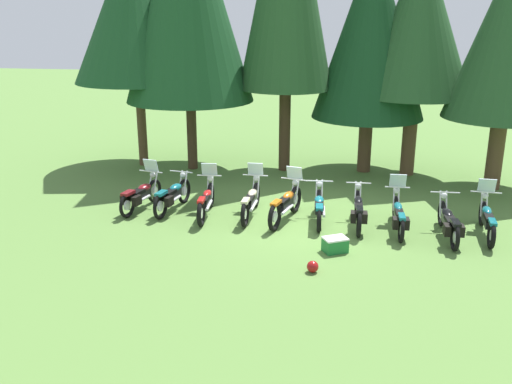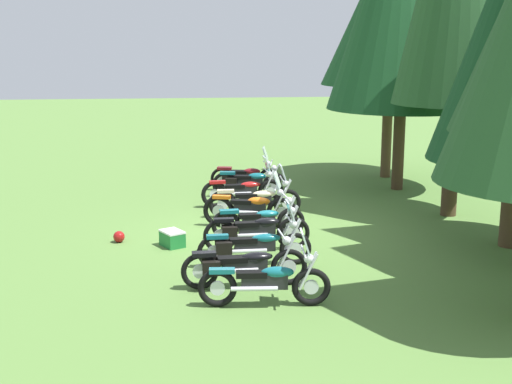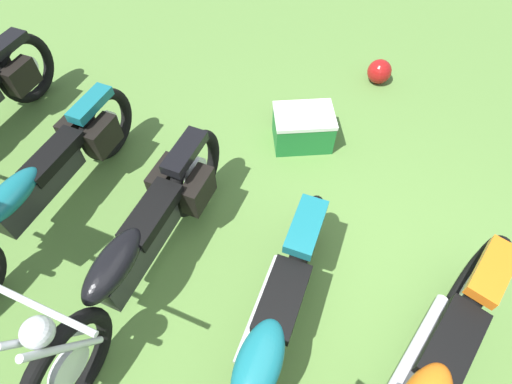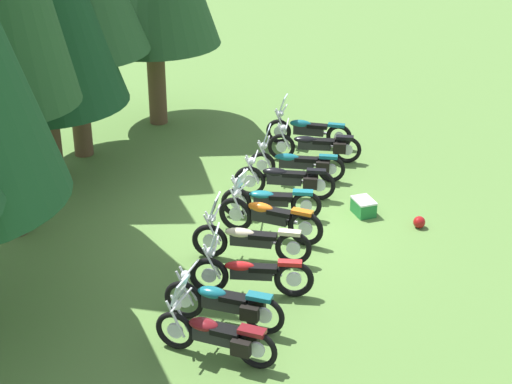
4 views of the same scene
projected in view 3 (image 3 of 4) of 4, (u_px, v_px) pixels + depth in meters
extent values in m
plane|color=#547A38|center=(338.00, 361.00, 2.80)|extent=(80.00, 80.00, 0.00)
torus|color=black|center=(472.00, 285.00, 2.72)|extent=(0.31, 0.78, 0.78)
cylinder|color=silver|center=(472.00, 285.00, 2.72)|extent=(0.12, 0.30, 0.30)
cube|color=black|center=(428.00, 381.00, 2.26)|extent=(0.38, 0.80, 0.27)
cube|color=black|center=(453.00, 343.00, 2.25)|extent=(0.34, 0.56, 0.10)
cube|color=#D16014|center=(493.00, 271.00, 2.39)|extent=(0.28, 0.47, 0.08)
cylinder|color=silver|center=(416.00, 347.00, 2.46)|extent=(0.27, 0.78, 0.08)
torus|color=black|center=(305.00, 240.00, 2.98)|extent=(0.15, 0.68, 0.68)
cylinder|color=silver|center=(305.00, 240.00, 2.98)|extent=(0.06, 0.26, 0.26)
cube|color=black|center=(271.00, 335.00, 2.48)|extent=(0.25, 0.77, 0.21)
ellipsoid|color=#14606B|center=(259.00, 364.00, 2.26)|extent=(0.29, 0.55, 0.16)
cube|color=black|center=(282.00, 298.00, 2.52)|extent=(0.27, 0.52, 0.10)
cube|color=#14606B|center=(306.00, 226.00, 2.68)|extent=(0.21, 0.45, 0.08)
cylinder|color=silver|center=(260.00, 307.00, 2.66)|extent=(0.12, 0.76, 0.08)
torus|color=black|center=(69.00, 367.00, 2.43)|extent=(0.11, 0.74, 0.74)
cylinder|color=silver|center=(69.00, 367.00, 2.43)|extent=(0.06, 0.29, 0.29)
torus|color=black|center=(196.00, 174.00, 3.31)|extent=(0.11, 0.74, 0.74)
cylinder|color=silver|center=(196.00, 174.00, 3.31)|extent=(0.06, 0.29, 0.29)
cube|color=black|center=(138.00, 248.00, 2.78)|extent=(0.19, 0.80, 0.25)
ellipsoid|color=black|center=(113.00, 265.00, 2.53)|extent=(0.23, 0.57, 0.20)
cube|color=black|center=(152.00, 213.00, 2.80)|extent=(0.22, 0.53, 0.10)
cube|color=black|center=(185.00, 152.00, 2.98)|extent=(0.17, 0.44, 0.08)
cylinder|color=silver|center=(66.00, 348.00, 2.21)|extent=(0.05, 0.34, 0.65)
cylinder|color=silver|center=(46.00, 338.00, 2.24)|extent=(0.05, 0.34, 0.65)
cylinder|color=silver|center=(39.00, 308.00, 1.99)|extent=(0.67, 0.05, 0.04)
sphere|color=silver|center=(38.00, 332.00, 2.04)|extent=(0.17, 0.17, 0.17)
cylinder|color=silver|center=(142.00, 229.00, 2.97)|extent=(0.10, 0.80, 0.08)
cube|color=black|center=(198.00, 190.00, 3.08)|extent=(0.15, 0.32, 0.26)
cube|color=black|center=(166.00, 179.00, 3.15)|extent=(0.15, 0.32, 0.26)
torus|color=black|center=(107.00, 125.00, 3.69)|extent=(0.11, 0.67, 0.67)
cylinder|color=silver|center=(107.00, 125.00, 3.69)|extent=(0.05, 0.26, 0.26)
cube|color=black|center=(39.00, 186.00, 3.15)|extent=(0.18, 0.83, 0.23)
ellipsoid|color=#14606B|center=(9.00, 197.00, 2.91)|extent=(0.22, 0.59, 0.18)
cube|color=black|center=(53.00, 155.00, 3.18)|extent=(0.21, 0.56, 0.10)
cube|color=#14606B|center=(90.00, 104.00, 3.39)|extent=(0.16, 0.44, 0.08)
cylinder|color=silver|center=(49.00, 171.00, 3.34)|extent=(0.09, 0.83, 0.08)
cube|color=black|center=(103.00, 136.00, 3.47)|extent=(0.15, 0.32, 0.26)
cube|color=black|center=(77.00, 127.00, 3.53)|extent=(0.15, 0.32, 0.26)
torus|color=black|center=(26.00, 69.00, 4.14)|extent=(0.13, 0.70, 0.70)
cylinder|color=silver|center=(26.00, 69.00, 4.14)|extent=(0.06, 0.27, 0.27)
cube|color=black|center=(5.00, 45.00, 3.84)|extent=(0.21, 0.45, 0.08)
cube|color=black|center=(21.00, 76.00, 3.92)|extent=(0.15, 0.33, 0.26)
cube|color=#1E7233|center=(303.00, 130.00, 3.90)|extent=(0.66, 0.60, 0.32)
cube|color=silver|center=(305.00, 116.00, 3.75)|extent=(0.68, 0.61, 0.04)
sphere|color=maroon|center=(379.00, 72.00, 4.47)|extent=(0.26, 0.26, 0.26)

